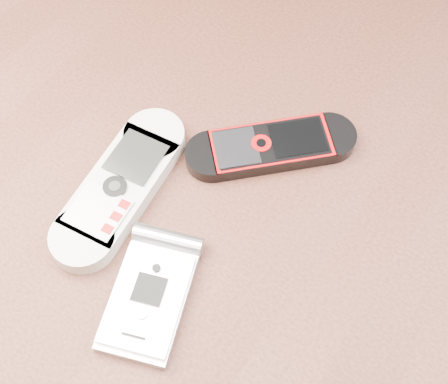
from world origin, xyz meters
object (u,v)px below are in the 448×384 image
Objects in this scene: table at (220,243)px; motorola_razr at (149,296)px; nokia_black_red at (271,146)px; nokia_white at (120,186)px.

motorola_razr is (0.01, -0.12, 0.11)m from table.
nokia_black_red reaches higher than table.
nokia_black_red is (0.01, 0.07, 0.11)m from table.
nokia_white reaches higher than motorola_razr.
nokia_black_red is (0.09, 0.12, -0.00)m from nokia_white.
motorola_razr is (0.09, -0.07, -0.00)m from nokia_white.
motorola_razr is at bearing -46.18° from nokia_black_red.
nokia_white is 1.50× the size of motorola_razr.
table is at bearing 74.89° from motorola_razr.
table is 7.30× the size of nokia_black_red.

